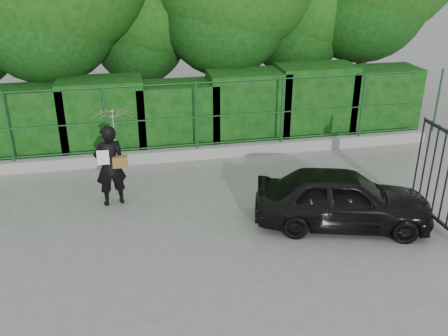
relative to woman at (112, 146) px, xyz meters
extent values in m
plane|color=gray|center=(1.72, -2.36, -1.35)|extent=(80.00, 80.00, 0.00)
cube|color=#9E9E99|center=(1.72, 2.14, -1.20)|extent=(14.00, 0.25, 0.30)
cylinder|color=#184922|center=(-2.48, 2.14, -0.15)|extent=(0.06, 0.06, 1.80)
cylinder|color=#184922|center=(-0.18, 2.14, -0.15)|extent=(0.06, 0.06, 1.80)
cylinder|color=#184922|center=(2.12, 2.14, -0.15)|extent=(0.06, 0.06, 1.80)
cylinder|color=#184922|center=(4.42, 2.14, -0.15)|extent=(0.06, 0.06, 1.80)
cylinder|color=#184922|center=(6.72, 2.14, -0.15)|extent=(0.06, 0.06, 1.80)
cylinder|color=#184922|center=(9.02, 2.14, -0.15)|extent=(0.06, 0.06, 1.80)
cylinder|color=#184922|center=(1.72, 2.14, -0.95)|extent=(13.60, 0.03, 0.03)
cylinder|color=#184922|center=(1.72, 2.14, -0.20)|extent=(13.60, 0.03, 0.03)
cylinder|color=#184922|center=(1.72, 2.14, 0.70)|extent=(13.60, 0.03, 0.03)
cube|color=black|center=(-2.28, 3.14, -0.40)|extent=(2.20, 1.20, 1.90)
cube|color=black|center=(-0.28, 3.14, -0.33)|extent=(2.20, 1.20, 2.03)
cube|color=black|center=(1.72, 3.14, -0.44)|extent=(2.20, 1.20, 1.82)
cube|color=black|center=(3.72, 3.14, -0.32)|extent=(2.20, 1.20, 2.05)
cube|color=black|center=(5.72, 3.14, -0.28)|extent=(2.20, 1.20, 2.13)
cube|color=black|center=(7.72, 3.14, -0.36)|extent=(2.20, 1.20, 1.98)
cylinder|color=black|center=(-1.28, 4.84, 0.90)|extent=(0.36, 0.36, 4.50)
cylinder|color=black|center=(1.22, 6.14, 0.28)|extent=(0.36, 0.36, 3.25)
sphere|color=#14470F|center=(1.22, 6.14, 2.23)|extent=(3.90, 3.90, 3.90)
cylinder|color=black|center=(3.72, 5.14, 0.78)|extent=(0.36, 0.36, 4.25)
cylinder|color=black|center=(6.22, 5.84, 0.40)|extent=(0.36, 0.36, 3.50)
cylinder|color=black|center=(8.22, 5.44, 1.03)|extent=(0.36, 0.36, 4.75)
cube|color=black|center=(6.32, -2.41, -1.20)|extent=(0.05, 2.00, 0.06)
cylinder|color=black|center=(6.32, -2.36, -0.30)|extent=(0.04, 0.04, 1.90)
cylinder|color=black|center=(6.32, -2.11, -0.30)|extent=(0.04, 0.04, 1.90)
cylinder|color=black|center=(6.32, -1.86, -0.30)|extent=(0.04, 0.04, 1.90)
cylinder|color=black|center=(6.32, -1.61, -0.30)|extent=(0.04, 0.04, 1.90)
cylinder|color=black|center=(6.32, -1.36, -0.30)|extent=(0.04, 0.04, 1.90)
imported|color=black|center=(-0.08, -0.03, -0.44)|extent=(0.74, 0.58, 1.81)
imported|color=beige|center=(0.07, 0.02, 0.40)|extent=(0.85, 0.87, 0.78)
cube|color=brown|center=(0.14, -0.11, -0.34)|extent=(0.32, 0.15, 0.24)
cube|color=white|center=(-0.20, -0.15, -0.19)|extent=(0.25, 0.02, 0.32)
imported|color=black|center=(4.44, -1.87, -0.76)|extent=(3.72, 2.30, 1.18)
camera|label=1|loc=(0.37, -10.05, 3.82)|focal=40.00mm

